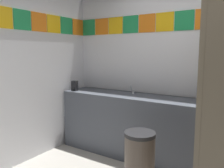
{
  "coord_description": "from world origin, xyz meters",
  "views": [
    {
      "loc": [
        0.64,
        -1.67,
        1.5
      ],
      "look_at": [
        -1.02,
        0.89,
        1.08
      ],
      "focal_mm": 36.98,
      "sensor_mm": 36.0,
      "label": 1
    }
  ],
  "objects": [
    {
      "name": "soap_dispenser",
      "position": [
        -1.85,
        1.05,
        0.97
      ],
      "size": [
        0.09,
        0.09,
        0.16
      ],
      "color": "black",
      "rests_on": "vanity_counter"
    },
    {
      "name": "trash_bin",
      "position": [
        -0.38,
        0.44,
        0.34
      ],
      "size": [
        0.33,
        0.33,
        0.67
      ],
      "color": "brown",
      "rests_on": "ground_plane"
    },
    {
      "name": "wall_side",
      "position": [
        -2.06,
        0.0,
        1.33
      ],
      "size": [
        0.09,
        2.97,
        2.64
      ],
      "color": "silver",
      "rests_on": "ground_plane"
    },
    {
      "name": "wall_back",
      "position": [
        0.0,
        1.53,
        1.33
      ],
      "size": [
        4.04,
        0.09,
        2.64
      ],
      "color": "silver",
      "rests_on": "ground_plane"
    },
    {
      "name": "faucet_center",
      "position": [
        -0.94,
        1.3,
        0.95
      ],
      "size": [
        0.04,
        0.1,
        0.14
      ],
      "color": "silver",
      "rests_on": "vanity_counter"
    },
    {
      "name": "vanity_counter",
      "position": [
        -0.94,
        1.21,
        0.45
      ],
      "size": [
        2.07,
        0.55,
        0.89
      ],
      "color": "#4C515B",
      "rests_on": "ground_plane"
    }
  ]
}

